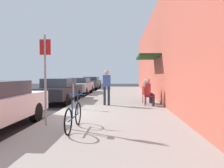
{
  "coord_description": "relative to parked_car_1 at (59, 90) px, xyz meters",
  "views": [
    {
      "loc": [
        2.67,
        -8.03,
        1.56
      ],
      "look_at": [
        1.93,
        4.06,
        1.05
      ],
      "focal_mm": 32.79,
      "sensor_mm": 36.0,
      "label": 1
    }
  ],
  "objects": [
    {
      "name": "seated_patron_1",
      "position": [
        4.94,
        -0.95,
        0.1
      ],
      "size": [
        0.49,
        0.44,
        1.29
      ],
      "color": "#232838",
      "rests_on": "sidewalk_slab"
    },
    {
      "name": "building_facade",
      "position": [
        5.75,
        -1.47,
        2.11
      ],
      "size": [
        1.4,
        32.0,
        5.66
      ],
      "color": "#BC5442",
      "rests_on": "ground_plane"
    },
    {
      "name": "sidewalk_slab",
      "position": [
        3.35,
        -1.48,
        -0.66
      ],
      "size": [
        4.5,
        32.0,
        0.12
      ],
      "primitive_type": "cube",
      "color": "#9E9B93",
      "rests_on": "ground_plane"
    },
    {
      "name": "bicycle_0",
      "position": [
        2.43,
        -6.21,
        -0.24
      ],
      "size": [
        0.46,
        1.71,
        0.9
      ],
      "color": "black",
      "rests_on": "sidewalk_slab"
    },
    {
      "name": "cafe_chair_1",
      "position": [
        4.88,
        -0.96,
        -0.09
      ],
      "size": [
        0.53,
        0.53,
        0.87
      ],
      "color": "maroon",
      "rests_on": "sidewalk_slab"
    },
    {
      "name": "parked_car_2",
      "position": [
        0.0,
        5.29,
        -0.0
      ],
      "size": [
        1.8,
        4.4,
        1.36
      ],
      "color": "#B7B7BC",
      "rests_on": "ground_plane"
    },
    {
      "name": "parking_meter",
      "position": [
        1.55,
        -2.76,
        0.17
      ],
      "size": [
        0.12,
        0.1,
        1.32
      ],
      "color": "slate",
      "rests_on": "sidewalk_slab"
    },
    {
      "name": "cafe_chair_0",
      "position": [
        4.88,
        -1.75,
        -0.09
      ],
      "size": [
        0.53,
        0.53,
        0.87
      ],
      "color": "maroon",
      "rests_on": "sidewalk_slab"
    },
    {
      "name": "parked_car_1",
      "position": [
        0.0,
        0.0,
        0.0
      ],
      "size": [
        1.8,
        4.4,
        1.38
      ],
      "color": "black",
      "rests_on": "ground_plane"
    },
    {
      "name": "pedestrian_standing",
      "position": [
        2.91,
        -1.7,
        0.4
      ],
      "size": [
        0.36,
        0.22,
        1.7
      ],
      "color": "#232838",
      "rests_on": "sidewalk_slab"
    },
    {
      "name": "ground_plane",
      "position": [
        1.1,
        -3.48,
        -0.72
      ],
      "size": [
        60.0,
        60.0,
        0.0
      ],
      "primitive_type": "plane",
      "color": "#2D2D30"
    },
    {
      "name": "seated_patron_0",
      "position": [
        4.94,
        -1.76,
        0.1
      ],
      "size": [
        0.49,
        0.44,
        1.29
      ],
      "color": "#232838",
      "rests_on": "sidewalk_slab"
    },
    {
      "name": "street_sign",
      "position": [
        1.5,
        -5.78,
        0.92
      ],
      "size": [
        0.32,
        0.06,
        2.6
      ],
      "color": "gray",
      "rests_on": "sidewalk_slab"
    },
    {
      "name": "parked_car_3",
      "position": [
        0.0,
        11.59,
        0.02
      ],
      "size": [
        1.8,
        4.4,
        1.4
      ],
      "color": "#47514C",
      "rests_on": "ground_plane"
    }
  ]
}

